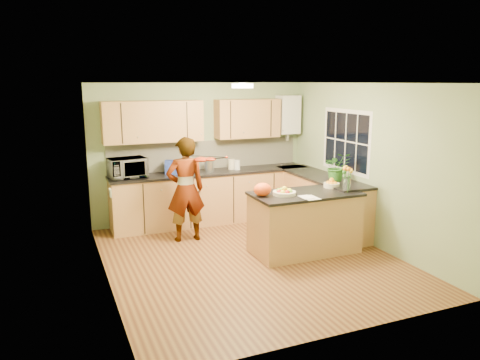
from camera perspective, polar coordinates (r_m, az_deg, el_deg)
name	(u,v)px	position (r m, az deg, el deg)	size (l,w,h in m)	color
floor	(250,259)	(6.88, 1.27, -9.56)	(4.50, 4.50, 0.00)	#542C18
ceiling	(251,83)	(6.40, 1.37, 11.74)	(4.00, 4.50, 0.02)	white
wall_back	(201,152)	(8.60, -4.77, 3.40)	(4.00, 0.02, 2.50)	gray
wall_front	(345,216)	(4.62, 12.72, -4.35)	(4.00, 0.02, 2.50)	gray
wall_left	(103,186)	(6.02, -16.38, -0.75)	(0.02, 4.50, 2.50)	gray
wall_right	(368,165)	(7.55, 15.34, 1.82)	(0.02, 4.50, 2.50)	gray
back_counter	(212,197)	(8.51, -3.42, -2.03)	(3.64, 0.62, 0.94)	#A66E42
right_counter	(320,202)	(8.22, 9.76, -2.68)	(0.62, 2.24, 0.94)	#A66E42
splashback	(207,155)	(8.63, -4.10, 3.10)	(3.60, 0.02, 0.52)	beige
upper_cabinets	(194,120)	(8.32, -5.64, 7.26)	(3.20, 0.34, 0.70)	#A66E42
boiler	(288,115)	(9.05, 5.87, 7.92)	(0.40, 0.30, 0.86)	silver
window_right	(346,141)	(7.98, 12.78, 4.65)	(0.01, 1.30, 1.05)	silver
light_switch	(110,193)	(5.43, -15.53, -1.52)	(0.02, 0.09, 0.09)	silver
ceiling_lamp	(242,86)	(6.68, 0.30, 11.42)	(0.30, 0.30, 0.07)	#FFEABF
peninsula_island	(305,222)	(7.08, 7.87, -5.13)	(1.59, 0.82, 0.91)	#A66E42
fruit_dish	(284,192)	(6.78, 5.44, -1.41)	(0.34, 0.34, 0.12)	beige
orange_bowl	(332,184)	(7.36, 11.10, -0.44)	(0.24, 0.24, 0.14)	beige
flower_vase	(348,171)	(7.07, 12.99, 1.03)	(0.25, 0.25, 0.46)	silver
orange_bag	(263,190)	(6.67, 2.76, -1.17)	(0.26, 0.22, 0.19)	#EF4A13
papers	(310,197)	(6.66, 8.55, -2.12)	(0.20, 0.27, 0.01)	white
violinist	(186,189)	(7.47, -6.65, -1.15)	(0.61, 0.40, 1.68)	#DD9F87
violin	(201,159)	(7.22, -4.74, 2.51)	(0.55, 0.22, 0.11)	#581A05
microwave	(127,168)	(8.02, -13.57, 1.44)	(0.60, 0.41, 0.33)	silver
blue_box	(173,167)	(8.22, -8.12, 1.56)	(0.29, 0.21, 0.23)	#203696
kettle	(209,165)	(8.36, -3.78, 1.86)	(0.16, 0.16, 0.30)	#B1B1B6
jar_cream	(231,164)	(8.56, -1.05, 1.93)	(0.12, 0.12, 0.19)	beige
jar_white	(237,165)	(8.52, -0.37, 1.84)	(0.11, 0.11, 0.17)	silver
potted_plant	(337,167)	(7.70, 11.73, 1.61)	(0.42, 0.36, 0.47)	#2C6A23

